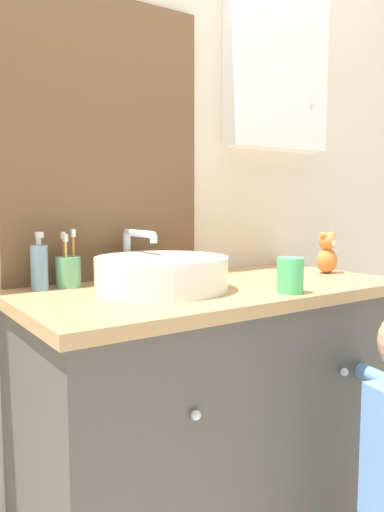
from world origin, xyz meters
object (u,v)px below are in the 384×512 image
Objects in this scene: toothbrush_holder at (68,271)px; soap_dispenser at (39,267)px; sink_basin at (161,272)px; drinking_cup at (290,275)px; teddy_bear at (327,254)px.

soap_dispenser is (-0.09, -0.00, 0.02)m from toothbrush_holder.
drinking_cup is at bearing -42.81° from sink_basin.
teddy_bear is 0.45m from drinking_cup.
toothbrush_holder reaches higher than sink_basin.
sink_basin is 0.67m from teddy_bear.
sink_basin reaches higher than teddy_bear.
toothbrush_holder is 1.02× the size of soap_dispenser.
toothbrush_holder is 1.16× the size of teddy_bear.
toothbrush_holder is 0.90m from teddy_bear.
toothbrush_holder is (-0.20, 0.19, -0.00)m from sink_basin.
soap_dispenser reaches higher than teddy_bear.
drinking_cup is at bearing -38.17° from soap_dispenser.
soap_dispenser is at bearing -178.39° from toothbrush_holder.
soap_dispenser is 0.98m from teddy_bear.
teddy_bear is at bearing 28.00° from drinking_cup.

